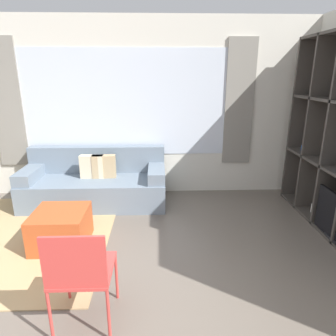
{
  "coord_description": "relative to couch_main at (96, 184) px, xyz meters",
  "views": [
    {
      "loc": [
        0.5,
        -1.55,
        1.88
      ],
      "look_at": [
        0.61,
        1.72,
        0.85
      ],
      "focal_mm": 32.0,
      "sensor_mm": 36.0,
      "label": 1
    }
  ],
  "objects": [
    {
      "name": "ottoman",
      "position": [
        -0.17,
        -1.19,
        -0.09
      ],
      "size": [
        0.59,
        0.6,
        0.41
      ],
      "color": "#B74C23",
      "rests_on": "ground_plane"
    },
    {
      "name": "couch_main",
      "position": [
        0.0,
        0.0,
        0.0
      ],
      "size": [
        2.07,
        0.83,
        0.81
      ],
      "color": "slate",
      "rests_on": "ground_plane"
    },
    {
      "name": "folding_chair",
      "position": [
        0.36,
        -2.38,
        0.22
      ],
      "size": [
        0.44,
        0.46,
        0.86
      ],
      "rotation": [
        0.0,
        0.0,
        3.14
      ],
      "color": "#CC3D38",
      "rests_on": "ground_plane"
    },
    {
      "name": "wall_back",
      "position": [
        0.44,
        0.45,
        1.06
      ],
      "size": [
        6.98,
        0.11,
        2.7
      ],
      "color": "silver",
      "rests_on": "ground_plane"
    },
    {
      "name": "area_rug",
      "position": [
        -0.79,
        -1.03,
        -0.29
      ],
      "size": [
        2.26,
        2.36,
        0.01
      ],
      "primitive_type": "cube",
      "color": "tan",
      "rests_on": "ground_plane"
    }
  ]
}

